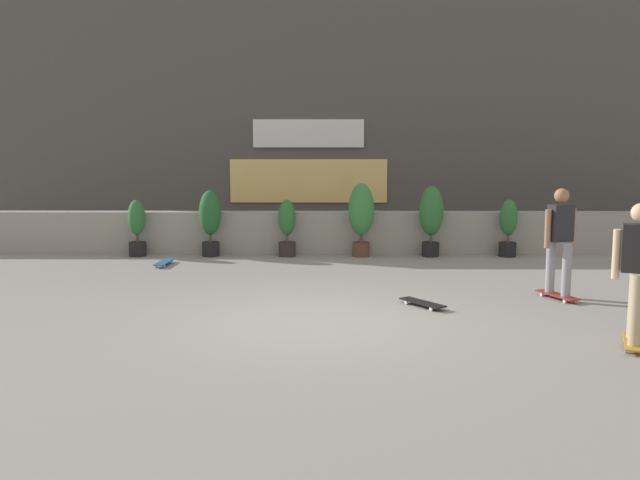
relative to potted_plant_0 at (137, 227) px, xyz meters
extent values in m
plane|color=gray|center=(3.87, -5.55, -0.63)|extent=(48.00, 48.00, 0.00)
cube|color=gray|center=(3.87, 0.45, -0.18)|extent=(18.00, 0.40, 0.90)
cube|color=#4C4947|center=(3.87, 4.45, 2.62)|extent=(20.00, 2.00, 6.50)
cube|color=white|center=(3.53, 3.41, 1.97)|extent=(2.80, 0.08, 0.70)
cube|color=#F2CC72|center=(3.53, 3.42, 0.77)|extent=(4.00, 0.06, 1.10)
cylinder|color=black|center=(0.00, 0.00, -0.48)|extent=(0.36, 0.36, 0.30)
cylinder|color=brown|center=(0.00, 0.00, -0.25)|extent=(0.06, 0.06, 0.15)
ellipsoid|color=#2D6B33|center=(0.00, 0.00, 0.19)|extent=(0.36, 0.36, 0.74)
cylinder|color=black|center=(1.54, 0.00, -0.48)|extent=(0.36, 0.36, 0.30)
cylinder|color=brown|center=(1.54, 0.00, -0.25)|extent=(0.06, 0.06, 0.15)
ellipsoid|color=#235B2D|center=(1.54, 0.00, 0.29)|extent=(0.46, 0.46, 0.94)
cylinder|color=#2D2823|center=(3.15, 0.00, -0.48)|extent=(0.36, 0.36, 0.30)
cylinder|color=brown|center=(3.15, 0.00, -0.25)|extent=(0.06, 0.06, 0.15)
ellipsoid|color=#2D6B33|center=(3.15, 0.00, 0.20)|extent=(0.36, 0.36, 0.74)
cylinder|color=brown|center=(4.70, 0.00, -0.48)|extent=(0.36, 0.36, 0.30)
cylinder|color=brown|center=(4.70, 0.00, -0.25)|extent=(0.06, 0.06, 0.15)
ellipsoid|color=#387F3D|center=(4.70, 0.00, 0.37)|extent=(0.53, 0.53, 1.09)
cylinder|color=black|center=(6.16, 0.00, -0.48)|extent=(0.36, 0.36, 0.30)
cylinder|color=brown|center=(6.16, 0.00, -0.25)|extent=(0.06, 0.06, 0.15)
ellipsoid|color=#2D6B33|center=(6.16, 0.00, 0.34)|extent=(0.50, 0.50, 1.03)
cylinder|color=black|center=(7.78, 0.00, -0.48)|extent=(0.36, 0.36, 0.30)
cylinder|color=brown|center=(7.78, 0.00, -0.25)|extent=(0.06, 0.06, 0.15)
ellipsoid|color=#2D6B33|center=(7.78, 0.00, 0.20)|extent=(0.37, 0.37, 0.75)
cube|color=#BF8C26|center=(7.56, -6.74, -0.56)|extent=(0.47, 0.82, 0.02)
cylinder|color=silver|center=(7.57, -6.47, -0.60)|extent=(0.05, 0.06, 0.06)
cylinder|color=silver|center=(7.72, -6.53, -0.60)|extent=(0.05, 0.06, 0.06)
cylinder|color=silver|center=(7.39, -6.96, -0.60)|extent=(0.05, 0.06, 0.06)
cylinder|color=tan|center=(7.62, -6.58, -0.14)|extent=(0.14, 0.14, 0.82)
cylinder|color=tan|center=(7.49, -6.91, -0.14)|extent=(0.14, 0.14, 0.82)
cube|color=#262628|center=(7.56, -6.74, 0.55)|extent=(0.41, 0.31, 0.56)
cylinder|color=beige|center=(7.34, -6.66, 0.47)|extent=(0.09, 0.09, 0.58)
cube|color=maroon|center=(7.50, -4.13, -0.56)|extent=(0.50, 0.81, 0.02)
cylinder|color=silver|center=(7.33, -3.92, -0.60)|extent=(0.05, 0.06, 0.06)
cylinder|color=silver|center=(7.48, -3.86, -0.60)|extent=(0.05, 0.06, 0.06)
cylinder|color=silver|center=(7.53, -4.40, -0.60)|extent=(0.05, 0.06, 0.06)
cylinder|color=silver|center=(7.68, -4.34, -0.60)|extent=(0.05, 0.06, 0.06)
cylinder|color=gray|center=(7.43, -3.97, -0.14)|extent=(0.14, 0.14, 0.82)
cylinder|color=gray|center=(7.57, -4.30, -0.14)|extent=(0.14, 0.14, 0.82)
cube|color=#262628|center=(7.50, -4.13, 0.55)|extent=(0.41, 0.32, 0.56)
sphere|color=#9E7051|center=(7.50, -4.13, 0.96)|extent=(0.22, 0.22, 0.22)
cylinder|color=#9E7051|center=(7.29, -4.22, 0.47)|extent=(0.09, 0.09, 0.58)
cylinder|color=#9E7051|center=(7.72, -4.04, 0.47)|extent=(0.09, 0.09, 0.58)
cube|color=black|center=(5.37, -4.67, -0.56)|extent=(0.63, 0.76, 0.02)
cylinder|color=silver|center=(5.59, -4.83, -0.60)|extent=(0.06, 0.06, 0.06)
cylinder|color=silver|center=(5.46, -4.92, -0.60)|extent=(0.06, 0.06, 0.06)
cylinder|color=silver|center=(5.28, -4.41, -0.60)|extent=(0.06, 0.06, 0.06)
cylinder|color=silver|center=(5.15, -4.50, -0.60)|extent=(0.06, 0.06, 0.06)
cube|color=#266699|center=(0.81, -1.14, -0.56)|extent=(0.25, 0.81, 0.02)
cylinder|color=silver|center=(0.75, -0.87, -0.60)|extent=(0.03, 0.06, 0.06)
cylinder|color=silver|center=(0.91, -0.88, -0.60)|extent=(0.03, 0.06, 0.06)
cylinder|color=silver|center=(0.71, -1.39, -0.60)|extent=(0.03, 0.06, 0.06)
cylinder|color=silver|center=(0.87, -1.40, -0.60)|extent=(0.03, 0.06, 0.06)
camera|label=1|loc=(3.95, -14.94, 1.76)|focal=40.39mm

